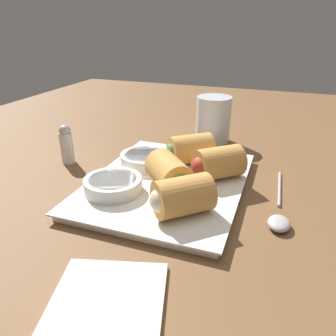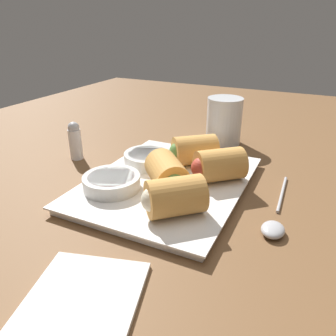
{
  "view_description": "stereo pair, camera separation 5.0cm",
  "coord_description": "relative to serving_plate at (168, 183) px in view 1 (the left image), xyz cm",
  "views": [
    {
      "loc": [
        -48.24,
        -18.96,
        28.64
      ],
      "look_at": [
        -1.38,
        -1.96,
        5.68
      ],
      "focal_mm": 35.0,
      "sensor_mm": 36.0,
      "label": 1
    },
    {
      "loc": [
        -46.28,
        -23.6,
        28.64
      ],
      "look_at": [
        -1.38,
        -1.96,
        5.68
      ],
      "focal_mm": 35.0,
      "sensor_mm": 36.0,
      "label": 2
    }
  ],
  "objects": [
    {
      "name": "dipping_bowl_far",
      "position": [
        -6.75,
        6.79,
        1.96
      ],
      "size": [
        9.19,
        9.19,
        2.23
      ],
      "color": "silver",
      "rests_on": "serving_plate"
    },
    {
      "name": "roll_front_left",
      "position": [
        -3.15,
        -1.45,
        3.47
      ],
      "size": [
        9.47,
        9.32,
        5.46
      ],
      "color": "#D19347",
      "rests_on": "serving_plate"
    },
    {
      "name": "roll_back_left",
      "position": [
        -9.38,
        -5.14,
        3.47
      ],
      "size": [
        9.32,
        9.47,
        5.46
      ],
      "color": "#D19347",
      "rests_on": "serving_plate"
    },
    {
      "name": "spoon",
      "position": [
        -4.19,
        -18.46,
        -0.12
      ],
      "size": [
        20.05,
        3.28,
        1.41
      ],
      "color": "#B2B2B7",
      "rests_on": "table_surface"
    },
    {
      "name": "dipping_bowl_near",
      "position": [
        4.37,
        6.13,
        1.96
      ],
      "size": [
        9.19,
        9.19,
        2.23
      ],
      "color": "silver",
      "rests_on": "serving_plate"
    },
    {
      "name": "table_surface",
      "position": [
        1.38,
        1.96,
        -1.76
      ],
      "size": [
        180.0,
        140.0,
        2.0
      ],
      "color": "brown",
      "rests_on": "ground"
    },
    {
      "name": "salt_shaker",
      "position": [
        3.29,
        22.53,
        3.19
      ],
      "size": [
        2.54,
        2.54,
        7.86
      ],
      "color": "silver",
      "rests_on": "table_surface"
    },
    {
      "name": "drinking_glass",
      "position": [
        25.55,
        -1.85,
        4.5
      ],
      "size": [
        7.94,
        7.94,
        10.52
      ],
      "color": "silver",
      "rests_on": "table_surface"
    },
    {
      "name": "napkin",
      "position": [
        -26.8,
        -3.05,
        -0.46
      ],
      "size": [
        16.14,
        14.74,
        0.6
      ],
      "color": "silver",
      "rests_on": "table_surface"
    },
    {
      "name": "roll_front_right",
      "position": [
        3.51,
        -7.42,
        3.47
      ],
      "size": [
        9.3,
        9.49,
        5.46
      ],
      "color": "#D19347",
      "rests_on": "serving_plate"
    },
    {
      "name": "roll_back_right",
      "position": [
        7.99,
        -1.15,
        3.47
      ],
      "size": [
        9.22,
        9.52,
        5.46
      ],
      "color": "#D19347",
      "rests_on": "serving_plate"
    },
    {
      "name": "serving_plate",
      "position": [
        0.0,
        0.0,
        0.0
      ],
      "size": [
        32.1,
        25.01,
        1.5
      ],
      "color": "white",
      "rests_on": "table_surface"
    }
  ]
}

